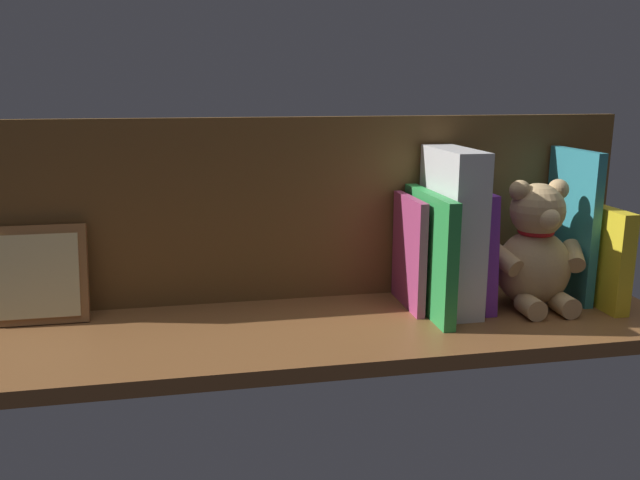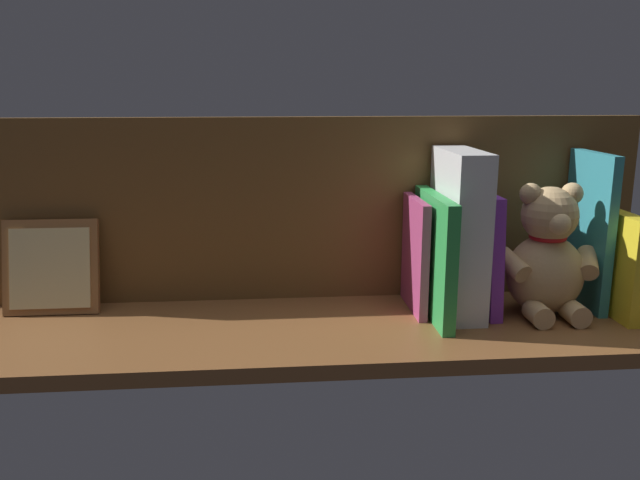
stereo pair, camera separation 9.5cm
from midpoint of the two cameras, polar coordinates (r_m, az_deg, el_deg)
The scene contains 10 objects.
ground_plane at distance 99.09cm, azimuth 2.77°, elevation -7.91°, with size 109.21×30.57×2.20cm, color brown.
shelf_back_panel at distance 107.12cm, azimuth 1.91°, elevation 2.69°, with size 109.21×1.50×30.00cm, color brown.
book_0 at distance 114.24cm, azimuth 26.21°, elevation -1.60°, with size 2.56×18.56×16.08cm, color yellow.
book_1 at distance 113.93cm, azimuth 24.70°, elevation 0.77°, with size 1.52×13.87×24.78cm, color teal.
teddy_bear at distance 107.71cm, azimuth 21.68°, elevation -1.45°, with size 16.70×13.18×20.58cm.
book_2 at distance 106.69cm, azimuth 16.51°, elevation -0.96°, with size 1.92×14.66×18.89cm, color purple.
dictionary_thick_white at distance 103.69cm, azimuth 14.64°, elevation 0.61°, with size 5.29×16.18×25.43cm, color white.
book_3 at distance 101.72cm, azimuth 12.59°, elevation -1.40°, with size 1.89×19.40×18.93cm, color green.
book_4 at distance 104.06cm, azimuth 10.92°, elevation -1.30°, with size 1.31×13.28×17.84cm, color #B23F72.
picture_frame_leaning at distance 108.06cm, azimuth -20.20°, elevation -2.29°, with size 14.47×4.89×14.72cm.
Camera 2 is at (8.27, 92.09, 34.85)cm, focal length 36.56 mm.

